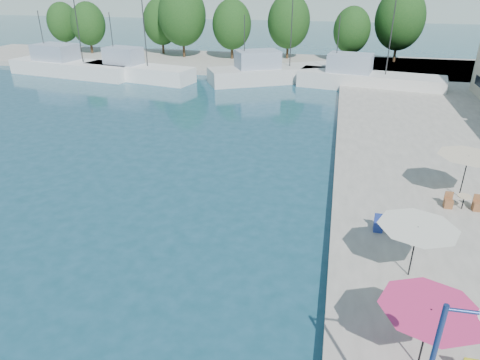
% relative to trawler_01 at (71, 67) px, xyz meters
% --- Properties ---
extents(quay_far, '(90.00, 16.00, 0.60)m').
position_rel_trawler_01_xyz_m(quay_far, '(20.51, 11.64, -0.77)').
color(quay_far, gray).
rests_on(quay_far, ground).
extents(trawler_01, '(17.98, 7.41, 10.20)m').
position_rel_trawler_01_xyz_m(trawler_01, '(0.00, 0.00, 0.00)').
color(trawler_01, white).
rests_on(trawler_01, ground).
extents(trawler_02, '(14.88, 6.73, 10.20)m').
position_rel_trawler_01_xyz_m(trawler_02, '(9.59, -0.69, 0.00)').
color(trawler_02, white).
rests_on(trawler_02, ground).
extents(trawler_03, '(16.59, 11.61, 10.20)m').
position_rel_trawler_01_xyz_m(trawler_03, '(26.50, 1.77, 0.00)').
color(trawler_03, silver).
rests_on(trawler_03, ground).
extents(trawler_04, '(16.54, 6.91, 10.20)m').
position_rel_trawler_01_xyz_m(trawler_04, '(37.38, 0.43, 0.00)').
color(trawler_04, silver).
rests_on(trawler_04, ground).
extents(tree_01, '(5.05, 5.05, 7.47)m').
position_rel_trawler_01_xyz_m(tree_01, '(-11.13, 16.40, 3.84)').
color(tree_01, '#3F2B19').
rests_on(tree_01, quay_far).
extents(tree_02, '(5.23, 5.23, 7.74)m').
position_rel_trawler_01_xyz_m(tree_02, '(-4.67, 13.38, 4.00)').
color(tree_02, '#3F2B19').
rests_on(tree_02, quay_far).
extents(tree_03, '(5.61, 5.61, 8.31)m').
position_rel_trawler_01_xyz_m(tree_03, '(6.65, 15.59, 4.33)').
color(tree_03, '#3F2B19').
rests_on(tree_03, quay_far).
extents(tree_04, '(7.01, 7.01, 10.38)m').
position_rel_trawler_01_xyz_m(tree_04, '(11.03, 13.08, 5.52)').
color(tree_04, '#3F2B19').
rests_on(tree_04, quay_far).
extents(tree_05, '(5.65, 5.65, 8.36)m').
position_rel_trawler_01_xyz_m(tree_05, '(18.51, 13.27, 4.35)').
color(tree_05, '#3F2B19').
rests_on(tree_05, quay_far).
extents(tree_06, '(6.15, 6.15, 9.11)m').
position_rel_trawler_01_xyz_m(tree_06, '(26.52, 15.28, 4.79)').
color(tree_06, '#3F2B19').
rests_on(tree_06, quay_far).
extents(tree_07, '(5.10, 5.10, 7.55)m').
position_rel_trawler_01_xyz_m(tree_07, '(35.54, 14.31, 3.89)').
color(tree_07, '#3F2B19').
rests_on(tree_07, quay_far).
extents(tree_08, '(6.79, 6.79, 10.05)m').
position_rel_trawler_01_xyz_m(tree_08, '(41.90, 15.96, 5.33)').
color(tree_08, '#3F2B19').
rests_on(tree_08, quay_far).
extents(umbrella_pink, '(3.04, 3.04, 2.27)m').
position_rel_trawler_01_xyz_m(umbrella_pink, '(37.42, -39.93, 1.55)').
color(umbrella_pink, black).
rests_on(umbrella_pink, quay_right).
extents(umbrella_white, '(3.10, 3.10, 2.28)m').
position_rel_trawler_01_xyz_m(umbrella_white, '(37.72, -35.23, 1.56)').
color(umbrella_white, black).
rests_on(umbrella_white, quay_right).
extents(umbrella_cream, '(3.21, 3.21, 2.42)m').
position_rel_trawler_01_xyz_m(umbrella_cream, '(41.35, -27.31, 1.70)').
color(umbrella_cream, black).
rests_on(umbrella_cream, quay_right).
extents(cafe_table_02, '(1.82, 0.70, 0.76)m').
position_rel_trawler_01_xyz_m(cafe_table_02, '(37.41, -32.02, -0.18)').
color(cafe_table_02, black).
rests_on(cafe_table_02, quay_right).
extents(cafe_table_03, '(1.82, 0.70, 0.76)m').
position_rel_trawler_01_xyz_m(cafe_table_03, '(41.15, -28.80, -0.18)').
color(cafe_table_03, black).
rests_on(cafe_table_03, quay_right).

